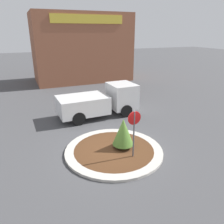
# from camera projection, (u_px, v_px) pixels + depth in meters

# --- Properties ---
(ground_plane) EXTENTS (120.00, 120.00, 0.00)m
(ground_plane) POSITION_uv_depth(u_px,v_px,m) (114.00, 151.00, 11.18)
(ground_plane) COLOR #474749
(traffic_island) EXTENTS (4.96, 4.96, 0.13)m
(traffic_island) POSITION_uv_depth(u_px,v_px,m) (114.00, 150.00, 11.16)
(traffic_island) COLOR #BCB7AD
(traffic_island) RESTS_ON ground_plane
(stop_sign) EXTENTS (0.65, 0.07, 2.45)m
(stop_sign) POSITION_uv_depth(u_px,v_px,m) (134.00, 127.00, 10.00)
(stop_sign) COLOR #4C4C51
(stop_sign) RESTS_ON ground_plane
(island_shrub) EXTENTS (1.08, 1.08, 1.57)m
(island_shrub) POSITION_uv_depth(u_px,v_px,m) (123.00, 132.00, 11.03)
(island_shrub) COLOR brown
(island_shrub) RESTS_ON traffic_island
(utility_truck) EXTENTS (5.68, 2.43, 2.19)m
(utility_truck) POSITION_uv_depth(u_px,v_px,m) (100.00, 101.00, 15.57)
(utility_truck) COLOR silver
(utility_truck) RESTS_ON ground_plane
(storefront_building) EXTENTS (11.17, 6.07, 7.77)m
(storefront_building) POSITION_uv_depth(u_px,v_px,m) (82.00, 48.00, 26.34)
(storefront_building) COLOR #93563D
(storefront_building) RESTS_ON ground_plane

